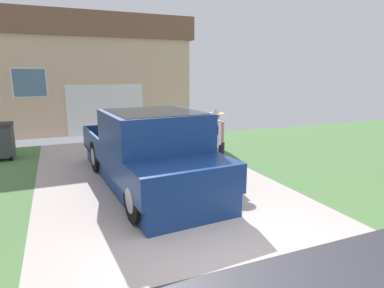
{
  "coord_description": "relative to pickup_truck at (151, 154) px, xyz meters",
  "views": [
    {
      "loc": [
        -2.02,
        -3.34,
        2.48
      ],
      "look_at": [
        0.68,
        3.15,
        0.96
      ],
      "focal_mm": 30.61,
      "sensor_mm": 36.0,
      "label": 1
    }
  ],
  "objects": [
    {
      "name": "handbag",
      "position": [
        1.73,
        -0.07,
        -0.64
      ],
      "size": [
        0.31,
        0.22,
        0.41
      ],
      "color": "#B24C56",
      "rests_on": "ground"
    },
    {
      "name": "person_with_hat",
      "position": [
        1.65,
        0.19,
        0.19
      ],
      "size": [
        0.48,
        0.44,
        1.66
      ],
      "rotation": [
        0.0,
        0.0,
        -3.31
      ],
      "color": "black",
      "rests_on": "ground"
    },
    {
      "name": "wheeled_trash_bin",
      "position": [
        -3.37,
        4.0,
        -0.18
      ],
      "size": [
        0.6,
        0.72,
        1.07
      ],
      "color": "#424247",
      "rests_on": "ground"
    },
    {
      "name": "house_with_garage",
      "position": [
        -1.04,
        9.76,
        1.69
      ],
      "size": [
        10.0,
        5.73,
        4.85
      ],
      "color": "#D5B28F",
      "rests_on": "ground"
    },
    {
      "name": "pickup_truck",
      "position": [
        0.0,
        0.0,
        0.0
      ],
      "size": [
        2.35,
        5.43,
        1.71
      ],
      "rotation": [
        0.0,
        0.0,
        3.21
      ],
      "color": "navy",
      "rests_on": "ground"
    }
  ]
}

